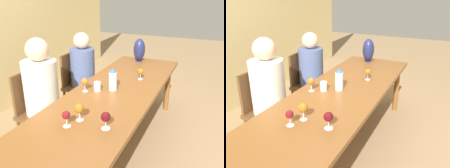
% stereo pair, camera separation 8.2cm
% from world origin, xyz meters
% --- Properties ---
extents(ground_plane, '(14.00, 14.00, 0.00)m').
position_xyz_m(ground_plane, '(0.00, 0.00, 0.00)').
color(ground_plane, '#937551').
extents(dining_table, '(2.66, 0.83, 0.72)m').
position_xyz_m(dining_table, '(0.00, 0.00, 0.65)').
color(dining_table, brown).
rests_on(dining_table, ground_plane).
extents(water_bottle, '(0.08, 0.08, 0.23)m').
position_xyz_m(water_bottle, '(0.02, 0.03, 0.84)').
color(water_bottle, silver).
rests_on(water_bottle, dining_table).
extents(water_tumbler, '(0.07, 0.07, 0.10)m').
position_xyz_m(water_tumbler, '(-0.07, 0.16, 0.77)').
color(water_tumbler, silver).
rests_on(water_tumbler, dining_table).
extents(vase, '(0.16, 0.16, 0.32)m').
position_xyz_m(vase, '(1.14, 0.10, 0.89)').
color(vase, '#1E234C').
rests_on(vase, dining_table).
extents(wine_glass_0, '(0.08, 0.08, 0.15)m').
position_xyz_m(wine_glass_0, '(-0.66, 0.02, 0.83)').
color(wine_glass_0, silver).
rests_on(wine_glass_0, dining_table).
extents(wine_glass_1, '(0.07, 0.07, 0.14)m').
position_xyz_m(wine_glass_1, '(-0.13, 0.27, 0.82)').
color(wine_glass_1, silver).
rests_on(wine_glass_1, dining_table).
extents(wine_glass_2, '(0.08, 0.08, 0.14)m').
position_xyz_m(wine_glass_2, '(-0.69, -0.22, 0.82)').
color(wine_glass_2, silver).
rests_on(wine_glass_2, dining_table).
extents(wine_glass_3, '(0.07, 0.07, 0.13)m').
position_xyz_m(wine_glass_3, '(0.43, -0.14, 0.81)').
color(wine_glass_3, silver).
rests_on(wine_glass_3, dining_table).
extents(wine_glass_4, '(0.06, 0.06, 0.13)m').
position_xyz_m(wine_glass_4, '(-0.78, 0.07, 0.81)').
color(wine_glass_4, silver).
rests_on(wine_glass_4, dining_table).
extents(chair_near, '(0.44, 0.44, 0.89)m').
position_xyz_m(chair_near, '(-0.28, 0.77, 0.49)').
color(chair_near, brown).
rests_on(chair_near, ground_plane).
extents(chair_far, '(0.44, 0.44, 0.89)m').
position_xyz_m(chair_far, '(0.58, 0.77, 0.49)').
color(chair_far, brown).
rests_on(chair_far, ground_plane).
extents(person_near, '(0.35, 0.35, 1.26)m').
position_xyz_m(person_near, '(-0.28, 0.69, 0.68)').
color(person_near, '#2D2D38').
rests_on(person_near, ground_plane).
extents(person_far, '(0.32, 0.32, 1.18)m').
position_xyz_m(person_far, '(0.58, 0.69, 0.64)').
color(person_far, '#2D2D38').
rests_on(person_far, ground_plane).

